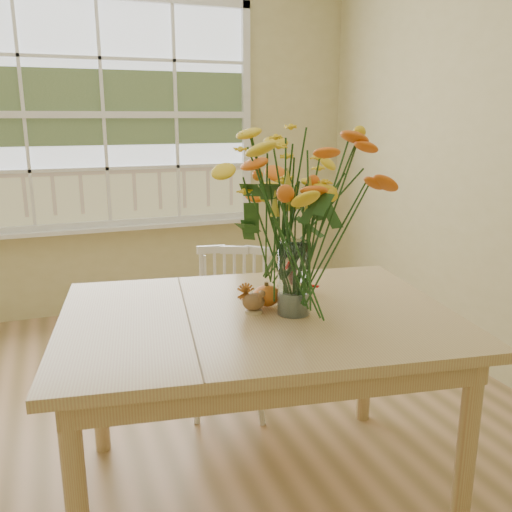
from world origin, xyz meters
name	(u,v)px	position (x,y,z in m)	size (l,w,h in m)	color
floor	(175,472)	(0.00, 0.00, -0.01)	(4.00, 4.50, 0.01)	olive
wall_back	(105,142)	(0.00, 2.25, 1.35)	(4.00, 0.02, 2.70)	#CDC283
window	(104,117)	(0.00, 2.21, 1.53)	(2.42, 0.12, 1.74)	silver
dining_table	(258,334)	(0.30, -0.25, 0.71)	(1.64, 1.28, 0.80)	tan
windsor_chair	(233,321)	(0.44, 0.49, 0.48)	(0.52, 0.51, 0.85)	white
flower_vase	(295,205)	(0.42, -0.31, 1.22)	(0.59, 0.59, 0.70)	white
pumpkin	(266,297)	(0.35, -0.21, 0.84)	(0.11, 0.11, 0.08)	#E25C1A
turkey_figurine	(253,302)	(0.28, -0.25, 0.85)	(0.10, 0.08, 0.11)	#CCB78C
dark_gourd	(297,284)	(0.55, -0.07, 0.84)	(0.13, 0.11, 0.07)	#38160F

